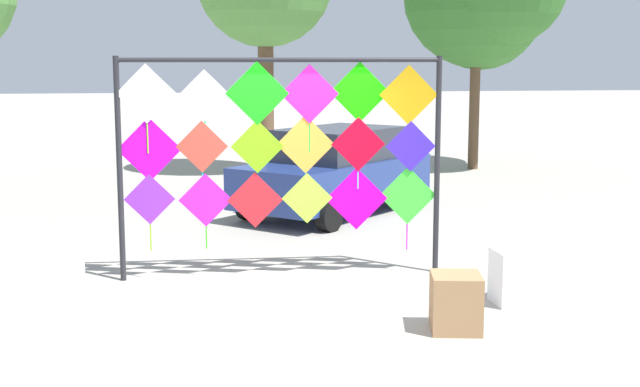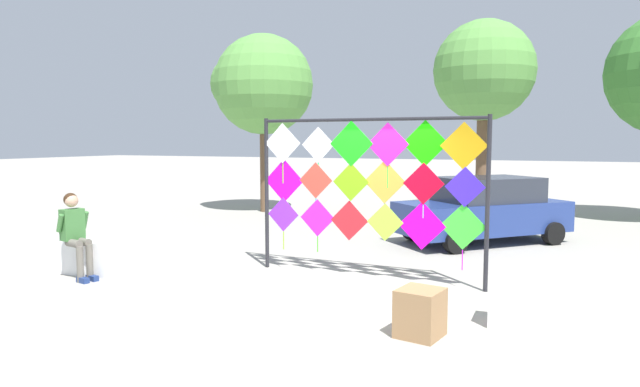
# 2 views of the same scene
# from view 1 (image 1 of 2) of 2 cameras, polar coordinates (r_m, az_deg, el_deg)

# --- Properties ---
(ground) EXTENTS (120.00, 120.00, 0.00)m
(ground) POSITION_cam_1_polar(r_m,az_deg,el_deg) (9.58, -1.78, -7.34)
(ground) COLOR #9E998E
(kite_display_rack) EXTENTS (3.95, 0.21, 2.71)m
(kite_display_rack) POSITION_cam_1_polar(r_m,az_deg,el_deg) (10.54, -2.44, 3.48)
(kite_display_rack) COLOR #232328
(kite_display_rack) RESTS_ON ground
(parked_car) EXTENTS (3.85, 3.88, 1.49)m
(parked_car) POSITION_cam_1_polar(r_m,az_deg,el_deg) (14.97, 1.02, 1.50)
(parked_car) COLOR navy
(parked_car) RESTS_ON ground
(cardboard_box_large) EXTENTS (0.57, 0.59, 0.57)m
(cardboard_box_large) POSITION_cam_1_polar(r_m,az_deg,el_deg) (8.74, 8.92, -7.10)
(cardboard_box_large) COLOR #9E754C
(cardboard_box_large) RESTS_ON ground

